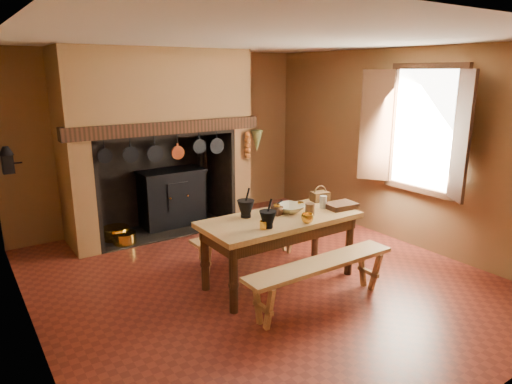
# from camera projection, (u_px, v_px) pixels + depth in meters

# --- Properties ---
(floor) EXTENTS (5.50, 5.50, 0.00)m
(floor) POSITION_uv_depth(u_px,v_px,m) (259.00, 278.00, 5.63)
(floor) COLOR maroon
(floor) RESTS_ON ground
(ceiling) EXTENTS (5.50, 5.50, 0.00)m
(ceiling) POSITION_uv_depth(u_px,v_px,m) (260.00, 40.00, 4.92)
(ceiling) COLOR silver
(ceiling) RESTS_ON back_wall
(back_wall) EXTENTS (5.00, 0.02, 2.80)m
(back_wall) POSITION_uv_depth(u_px,v_px,m) (165.00, 139.00, 7.47)
(back_wall) COLOR brown
(back_wall) RESTS_ON floor
(wall_left) EXTENTS (0.02, 5.50, 2.80)m
(wall_left) POSITION_uv_depth(u_px,v_px,m) (20.00, 200.00, 3.92)
(wall_left) COLOR brown
(wall_left) RESTS_ON floor
(wall_right) EXTENTS (0.02, 5.50, 2.80)m
(wall_right) POSITION_uv_depth(u_px,v_px,m) (401.00, 147.00, 6.63)
(wall_right) COLOR brown
(wall_right) RESTS_ON floor
(wall_front) EXTENTS (5.00, 0.02, 2.80)m
(wall_front) POSITION_uv_depth(u_px,v_px,m) (491.00, 235.00, 3.07)
(wall_front) COLOR brown
(wall_front) RESTS_ON floor
(chimney_breast) EXTENTS (2.95, 0.96, 2.80)m
(chimney_breast) POSITION_uv_depth(u_px,v_px,m) (156.00, 117.00, 6.85)
(chimney_breast) COLOR brown
(chimney_breast) RESTS_ON floor
(iron_range) EXTENTS (1.12, 0.55, 1.60)m
(iron_range) POSITION_uv_depth(u_px,v_px,m) (172.00, 197.00, 7.44)
(iron_range) COLOR black
(iron_range) RESTS_ON floor
(hearth_pans) EXTENTS (0.51, 0.62, 0.20)m
(hearth_pans) POSITION_uv_depth(u_px,v_px,m) (118.00, 235.00, 6.81)
(hearth_pans) COLOR gold
(hearth_pans) RESTS_ON floor
(hanging_pans) EXTENTS (1.92, 0.29, 0.27)m
(hanging_pans) POSITION_uv_depth(u_px,v_px,m) (169.00, 151.00, 6.55)
(hanging_pans) COLOR black
(hanging_pans) RESTS_ON chimney_breast
(onion_string) EXTENTS (0.12, 0.10, 0.46)m
(onion_string) POSITION_uv_depth(u_px,v_px,m) (247.00, 145.00, 7.27)
(onion_string) COLOR #9C431C
(onion_string) RESTS_ON chimney_breast
(herb_bunch) EXTENTS (0.20, 0.20, 0.35)m
(herb_bunch) POSITION_uv_depth(u_px,v_px,m) (257.00, 141.00, 7.35)
(herb_bunch) COLOR #505528
(herb_bunch) RESTS_ON chimney_breast
(window) EXTENTS (0.39, 1.75, 1.76)m
(window) POSITION_uv_depth(u_px,v_px,m) (419.00, 130.00, 6.15)
(window) COLOR white
(window) RESTS_ON wall_right
(wall_coffee_mill) EXTENTS (0.23, 0.16, 0.31)m
(wall_coffee_mill) POSITION_uv_depth(u_px,v_px,m) (7.00, 158.00, 5.17)
(wall_coffee_mill) COLOR black
(wall_coffee_mill) RESTS_ON wall_left
(work_table) EXTENTS (1.89, 0.84, 0.82)m
(work_table) POSITION_uv_depth(u_px,v_px,m) (280.00, 228.00, 5.36)
(work_table) COLOR tan
(work_table) RESTS_ON floor
(bench_front) EXTENTS (1.84, 0.32, 0.52)m
(bench_front) POSITION_uv_depth(u_px,v_px,m) (321.00, 273.00, 4.86)
(bench_front) COLOR tan
(bench_front) RESTS_ON floor
(bench_back) EXTENTS (1.59, 0.28, 0.45)m
(bench_back) POSITION_uv_depth(u_px,v_px,m) (248.00, 239.00, 6.01)
(bench_back) COLOR tan
(bench_back) RESTS_ON floor
(mortar_large) EXTENTS (0.20, 0.20, 0.35)m
(mortar_large) POSITION_uv_depth(u_px,v_px,m) (246.00, 208.00, 5.30)
(mortar_large) COLOR black
(mortar_large) RESTS_ON work_table
(mortar_small) EXTENTS (0.19, 0.19, 0.32)m
(mortar_small) POSITION_uv_depth(u_px,v_px,m) (268.00, 218.00, 4.94)
(mortar_small) COLOR black
(mortar_small) RESTS_ON work_table
(coffee_grinder) EXTENTS (0.15, 0.13, 0.16)m
(coffee_grinder) POSITION_uv_depth(u_px,v_px,m) (277.00, 210.00, 5.40)
(coffee_grinder) COLOR #391F12
(coffee_grinder) RESTS_ON work_table
(brass_mug_a) EXTENTS (0.10, 0.10, 0.09)m
(brass_mug_a) POSITION_uv_depth(u_px,v_px,m) (263.00, 225.00, 4.92)
(brass_mug_a) COLOR gold
(brass_mug_a) RESTS_ON work_table
(brass_mug_b) EXTENTS (0.08, 0.08, 0.09)m
(brass_mug_b) POSITION_uv_depth(u_px,v_px,m) (301.00, 205.00, 5.64)
(brass_mug_b) COLOR gold
(brass_mug_b) RESTS_ON work_table
(mixing_bowl) EXTENTS (0.40, 0.40, 0.09)m
(mixing_bowl) POSITION_uv_depth(u_px,v_px,m) (290.00, 208.00, 5.53)
(mixing_bowl) COLOR beige
(mixing_bowl) RESTS_ON work_table
(stoneware_crock) EXTENTS (0.12, 0.12, 0.14)m
(stoneware_crock) POSITION_uv_depth(u_px,v_px,m) (310.00, 209.00, 5.38)
(stoneware_crock) COLOR #50341D
(stoneware_crock) RESTS_ON work_table
(glass_jar) EXTENTS (0.10, 0.10, 0.16)m
(glass_jar) POSITION_uv_depth(u_px,v_px,m) (323.00, 202.00, 5.66)
(glass_jar) COLOR beige
(glass_jar) RESTS_ON work_table
(wicker_basket) EXTENTS (0.25, 0.20, 0.21)m
(wicker_basket) POSITION_uv_depth(u_px,v_px,m) (320.00, 196.00, 5.98)
(wicker_basket) COLOR #482F15
(wicker_basket) RESTS_ON work_table
(wooden_tray) EXTENTS (0.40, 0.30, 0.06)m
(wooden_tray) POSITION_uv_depth(u_px,v_px,m) (341.00, 206.00, 5.68)
(wooden_tray) COLOR #391F12
(wooden_tray) RESTS_ON work_table
(brass_cup) EXTENTS (0.15, 0.15, 0.11)m
(brass_cup) POSITION_uv_depth(u_px,v_px,m) (307.00, 218.00, 5.11)
(brass_cup) COLOR gold
(brass_cup) RESTS_ON work_table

